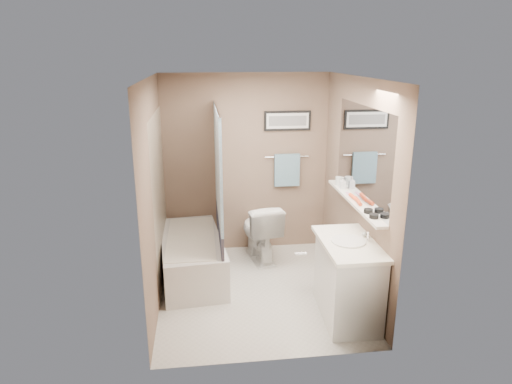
{
  "coord_description": "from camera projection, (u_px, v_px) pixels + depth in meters",
  "views": [
    {
      "loc": [
        -0.59,
        -4.67,
        2.64
      ],
      "look_at": [
        0.0,
        0.15,
        1.15
      ],
      "focal_mm": 32.0,
      "sensor_mm": 36.0,
      "label": 1
    }
  ],
  "objects": [
    {
      "name": "candle_bowl_far",
      "position": [
        368.0,
        211.0,
        4.52
      ],
      "size": [
        0.09,
        0.09,
        0.04
      ],
      "primitive_type": "cylinder",
      "color": "black",
      "rests_on": "shelf"
    },
    {
      "name": "glass_jar",
      "position": [
        339.0,
        181.0,
        5.46
      ],
      "size": [
        0.08,
        0.08,
        0.1
      ],
      "primitive_type": "cylinder",
      "color": "silver",
      "rests_on": "shelf"
    },
    {
      "name": "toilet",
      "position": [
        260.0,
        231.0,
        5.99
      ],
      "size": [
        0.57,
        0.83,
        0.79
      ],
      "primitive_type": "imported",
      "rotation": [
        0.0,
        0.0,
        3.31
      ],
      "color": "white",
      "rests_on": "ground"
    },
    {
      "name": "art_image",
      "position": [
        288.0,
        121.0,
        5.97
      ],
      "size": [
        0.5,
        0.0,
        0.13
      ],
      "primitive_type": "cube",
      "color": "#595959",
      "rests_on": "art_mat"
    },
    {
      "name": "curtain_lower",
      "position": [
        220.0,
        230.0,
        5.53
      ],
      "size": [
        0.03,
        1.45,
        0.36
      ],
      "primitive_type": "cube",
      "color": "#262C48",
      "rests_on": "curtain_rod"
    },
    {
      "name": "towel_bar",
      "position": [
        287.0,
        157.0,
        6.11
      ],
      "size": [
        0.6,
        0.02,
        0.02
      ],
      "primitive_type": "cylinder",
      "rotation": [
        0.0,
        1.57,
        0.0
      ],
      "color": "silver",
      "rests_on": "wall_back"
    },
    {
      "name": "wall_back",
      "position": [
        246.0,
        165.0,
        6.09
      ],
      "size": [
        2.2,
        0.04,
        2.4
      ],
      "primitive_type": "cube",
      "color": "brown",
      "rests_on": "ground"
    },
    {
      "name": "tile_surround",
      "position": [
        160.0,
        199.0,
        5.33
      ],
      "size": [
        0.02,
        1.55,
        2.0
      ],
      "primitive_type": "cube",
      "color": "tan",
      "rests_on": "wall_left"
    },
    {
      "name": "hair_brush_front",
      "position": [
        358.0,
        201.0,
        4.81
      ],
      "size": [
        0.06,
        0.22,
        0.04
      ],
      "primitive_type": "cylinder",
      "rotation": [
        1.57,
        0.0,
        -0.1
      ],
      "color": "#C53F1B",
      "rests_on": "shelf"
    },
    {
      "name": "towel",
      "position": [
        287.0,
        170.0,
        6.15
      ],
      "size": [
        0.34,
        0.05,
        0.44
      ],
      "primitive_type": "cube",
      "color": "#8CBBCC",
      "rests_on": "towel_bar"
    },
    {
      "name": "vanity",
      "position": [
        348.0,
        281.0,
        4.66
      ],
      "size": [
        0.54,
        0.92,
        0.8
      ],
      "primitive_type": "cube",
      "rotation": [
        0.0,
        0.0,
        -0.04
      ],
      "color": "silver",
      "rests_on": "ground"
    },
    {
      "name": "wall_right",
      "position": [
        354.0,
        188.0,
        5.05
      ],
      "size": [
        0.04,
        2.5,
        2.4
      ],
      "primitive_type": "cube",
      "color": "brown",
      "rests_on": "ground"
    },
    {
      "name": "art_frame",
      "position": [
        287.0,
        121.0,
        5.99
      ],
      "size": [
        0.62,
        0.02,
        0.26
      ],
      "primitive_type": "cube",
      "color": "black",
      "rests_on": "wall_back"
    },
    {
      "name": "wall_left",
      "position": [
        156.0,
        195.0,
        4.8
      ],
      "size": [
        0.04,
        2.5,
        2.4
      ],
      "primitive_type": "cube",
      "color": "brown",
      "rests_on": "ground"
    },
    {
      "name": "faucet_knob",
      "position": [
        365.0,
        234.0,
        4.64
      ],
      "size": [
        0.05,
        0.05,
        0.05
      ],
      "primitive_type": "sphere",
      "color": "silver",
      "rests_on": "countertop"
    },
    {
      "name": "curtain_rod",
      "position": [
        217.0,
        107.0,
        5.1
      ],
      "size": [
        0.02,
        1.55,
        0.02
      ],
      "primitive_type": "cylinder",
      "rotation": [
        1.57,
        0.0,
        0.0
      ],
      "color": "silver",
      "rests_on": "wall_left"
    },
    {
      "name": "pink_comb",
      "position": [
        349.0,
        194.0,
        5.1
      ],
      "size": [
        0.04,
        0.16,
        0.01
      ],
      "primitive_type": "cube",
      "rotation": [
        0.0,
        0.0,
        -0.04
      ],
      "color": "pink",
      "rests_on": "shelf"
    },
    {
      "name": "door",
      "position": [
        340.0,
        254.0,
        3.87
      ],
      "size": [
        0.8,
        0.02,
        2.0
      ],
      "primitive_type": "cube",
      "color": "silver",
      "rests_on": "wall_front"
    },
    {
      "name": "faucet_spout",
      "position": [
        368.0,
        236.0,
        4.53
      ],
      "size": [
        0.02,
        0.02,
        0.1
      ],
      "primitive_type": "cylinder",
      "color": "white",
      "rests_on": "countertop"
    },
    {
      "name": "soap_bottle",
      "position": [
        343.0,
        183.0,
        5.31
      ],
      "size": [
        0.07,
        0.07,
        0.14
      ],
      "primitive_type": "imported",
      "rotation": [
        0.0,
        0.0,
        0.06
      ],
      "color": "#999999",
      "rests_on": "shelf"
    },
    {
      "name": "hair_brush_back",
      "position": [
        354.0,
        197.0,
        4.93
      ],
      "size": [
        0.05,
        0.22,
        0.04
      ],
      "primitive_type": "cylinder",
      "rotation": [
        1.57,
        0.0,
        0.06
      ],
      "color": "#F04C21",
      "rests_on": "shelf"
    },
    {
      "name": "bathtub",
      "position": [
        192.0,
        257.0,
        5.56
      ],
      "size": [
        0.84,
        1.56,
        0.5
      ],
      "primitive_type": "cube",
      "rotation": [
        0.0,
        0.0,
        0.1
      ],
      "color": "silver",
      "rests_on": "ground"
    },
    {
      "name": "wall_front",
      "position": [
        276.0,
        235.0,
        3.76
      ],
      "size": [
        2.2,
        0.04,
        2.4
      ],
      "primitive_type": "cube",
      "color": "brown",
      "rests_on": "ground"
    },
    {
      "name": "sink_basin",
      "position": [
        349.0,
        241.0,
        4.52
      ],
      "size": [
        0.34,
        0.34,
        0.01
      ],
      "primitive_type": "cylinder",
      "color": "silver",
      "rests_on": "countertop"
    },
    {
      "name": "ceiling",
      "position": [
        258.0,
        79.0,
        4.58
      ],
      "size": [
        2.2,
        2.5,
        0.04
      ],
      "primitive_type": "cube",
      "color": "silver",
      "rests_on": "wall_back"
    },
    {
      "name": "art_mat",
      "position": [
        288.0,
        121.0,
        5.97
      ],
      "size": [
        0.56,
        0.0,
        0.2
      ],
      "primitive_type": "cube",
      "color": "white",
      "rests_on": "art_frame"
    },
    {
      "name": "mirror",
      "position": [
        362.0,
        154.0,
        4.79
      ],
      "size": [
        0.02,
        1.6,
        1.0
      ],
      "primitive_type": "cube",
      "color": "silver",
      "rests_on": "wall_right"
    },
    {
      "name": "curtain_upper",
      "position": [
        218.0,
        164.0,
        5.29
      ],
      "size": [
        0.03,
        1.45,
        1.28
      ],
      "primitive_type": "cube",
      "color": "white",
      "rests_on": "curtain_rod"
    },
    {
      "name": "candle_bowl_near",
      "position": [
        374.0,
        216.0,
        4.38
      ],
      "size": [
        0.09,
        0.09,
        0.04
      ],
      "primitive_type": "cylinder",
      "color": "black",
      "rests_on": "shelf"
    },
    {
      "name": "tub_rim",
      "position": [
        191.0,
        238.0,
        5.49
      ],
      "size": [
        0.56,
        1.36,
        0.02
      ],
      "primitive_type": "cube",
      "color": "silver",
      "rests_on": "bathtub"
    },
    {
      "name": "ground",
      "position": [
        258.0,
        291.0,
        5.28
      ],
      "size": [
        2.5,
        2.5,
        0.0
      ],
      "primitive_type": "plane",
      "color": "beige",
      "rests_on": "ground"
    },
    {
      "name": "door_handle",
      "position": [
        301.0,
        254.0,
        3.88
      ],
      "size": [
        0.1,
        0.02,
        0.02
      ],
      "primitive_type": "cylinder",
      "rotation": [
        0.0,
        1.57,
        0.0
      ],
      "color": "silver",
      "rests_on": "door"
    },
    {
      "name": "countertop",
      "position": [
        349.0,
        244.0,
        4.53
      ],
      "size": [
        0.54,
        0.96,
        0.04
      ],
      "primitive_type": "cube",
      "color": "white",
      "rests_on": "vanity"
    },
    {
      "name": "shelf",
      "position": [
        354.0,
        201.0,
        4.93
      ],
      "size": [
        0.12,
        1.6,
        0.03
      ],
      "primitive_type": "cube",
      "color": "silver",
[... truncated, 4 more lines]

